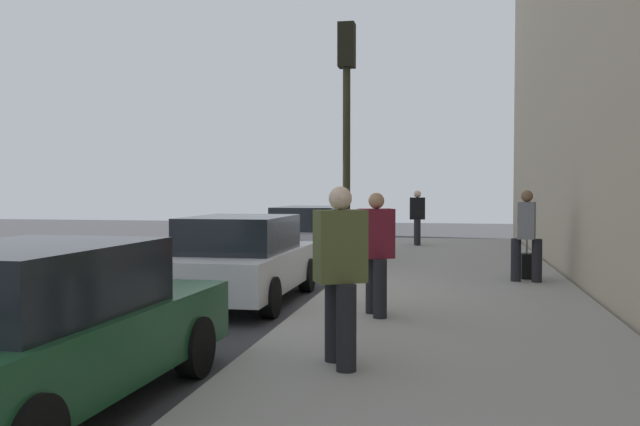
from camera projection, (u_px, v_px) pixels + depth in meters
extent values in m
plane|color=#333335|center=(262.00, 301.00, 12.05)|extent=(56.00, 56.00, 0.00)
cube|color=gray|center=(452.00, 303.00, 11.42)|extent=(28.00, 4.60, 0.15)
cube|color=gold|center=(95.00, 296.00, 12.65)|extent=(28.00, 0.14, 0.01)
cylinder|color=black|center=(53.00, 339.00, 7.55)|extent=(0.65, 0.24, 0.64)
cylinder|color=black|center=(195.00, 347.00, 7.18)|extent=(0.65, 0.24, 0.64)
cube|color=#1E512D|center=(43.00, 347.00, 6.01)|extent=(4.49, 1.94, 0.64)
cube|color=black|center=(26.00, 280.00, 5.77)|extent=(2.36, 1.67, 0.60)
cylinder|color=black|center=(224.00, 273.00, 13.46)|extent=(0.64, 0.22, 0.64)
cylinder|color=black|center=(307.00, 275.00, 13.14)|extent=(0.64, 0.22, 0.64)
cylinder|color=black|center=(167.00, 294.00, 10.78)|extent=(0.64, 0.22, 0.64)
cylinder|color=black|center=(270.00, 297.00, 10.46)|extent=(0.64, 0.22, 0.64)
cube|color=white|center=(244.00, 268.00, 11.95)|extent=(4.40, 1.80, 0.64)
cube|color=black|center=(240.00, 234.00, 11.71)|extent=(2.29, 1.60, 0.60)
cylinder|color=black|center=(294.00, 246.00, 19.73)|extent=(0.64, 0.23, 0.64)
cylinder|color=black|center=(352.00, 247.00, 19.38)|extent=(0.64, 0.23, 0.64)
cylinder|color=black|center=(267.00, 256.00, 16.95)|extent=(0.64, 0.23, 0.64)
cylinder|color=black|center=(333.00, 257.00, 16.61)|extent=(0.64, 0.23, 0.64)
cube|color=#B7BABF|center=(312.00, 241.00, 18.16)|extent=(4.61, 1.87, 0.64)
cube|color=black|center=(310.00, 218.00, 17.91)|extent=(2.41, 1.64, 0.60)
cylinder|color=black|center=(346.00, 328.00, 6.86)|extent=(0.20, 0.20, 0.87)
cylinder|color=black|center=(334.00, 320.00, 7.25)|extent=(0.20, 0.20, 0.87)
cube|color=brown|center=(340.00, 246.00, 7.03)|extent=(0.51, 0.59, 0.74)
sphere|color=beige|center=(340.00, 198.00, 7.01)|extent=(0.24, 0.24, 0.24)
cylinder|color=black|center=(372.00, 285.00, 10.05)|extent=(0.20, 0.20, 0.84)
cylinder|color=black|center=(380.00, 289.00, 9.67)|extent=(0.20, 0.20, 0.84)
cube|color=maroon|center=(376.00, 233.00, 9.83)|extent=(0.47, 0.56, 0.71)
sphere|color=tan|center=(376.00, 201.00, 9.81)|extent=(0.23, 0.23, 0.23)
cylinder|color=black|center=(418.00, 233.00, 22.00)|extent=(0.20, 0.20, 0.83)
cylinder|color=black|center=(417.00, 232.00, 22.38)|extent=(0.20, 0.20, 0.83)
cube|color=black|center=(417.00, 208.00, 22.16)|extent=(0.35, 0.51, 0.71)
sphere|color=beige|center=(417.00, 194.00, 22.14)|extent=(0.23, 0.23, 0.23)
cylinder|color=black|center=(537.00, 261.00, 13.37)|extent=(0.20, 0.20, 0.85)
cylinder|color=black|center=(516.00, 260.00, 13.52)|extent=(0.20, 0.20, 0.85)
cube|color=slate|center=(527.00, 220.00, 13.42)|extent=(0.54, 0.39, 0.72)
sphere|color=brown|center=(527.00, 196.00, 13.40)|extent=(0.23, 0.23, 0.23)
cylinder|color=#2D2D19|center=(346.00, 186.00, 10.85)|extent=(0.12, 0.12, 3.75)
cube|color=black|center=(347.00, 45.00, 10.77)|extent=(0.26, 0.26, 0.70)
sphere|color=red|center=(348.00, 34.00, 10.91)|extent=(0.14, 0.14, 0.14)
sphere|color=orange|center=(348.00, 48.00, 10.92)|extent=(0.14, 0.14, 0.14)
sphere|color=green|center=(348.00, 62.00, 10.93)|extent=(0.14, 0.14, 0.14)
cube|color=black|center=(527.00, 266.00, 13.93)|extent=(0.34, 0.22, 0.51)
cylinder|color=#4C4C4C|center=(527.00, 245.00, 13.91)|extent=(0.03, 0.03, 0.36)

